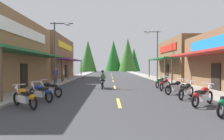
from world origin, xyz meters
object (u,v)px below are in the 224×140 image
at_px(motorcycle_parked_right_3, 175,87).
at_px(pedestrian_browsing, 55,74).
at_px(streetlamp_right, 155,49).
at_px(motorcycle_parked_right_1, 203,95).
at_px(streetlamp_left, 58,44).
at_px(rider_cruising_lead, 103,81).
at_px(motorcycle_parked_right_2, 186,90).
at_px(motorcycle_parked_right_5, 161,82).
at_px(pedestrian_by_shop, 63,74).
at_px(motorcycle_parked_right_4, 165,84).
at_px(motorcycle_parked_left_0, 25,97).
at_px(motorcycle_parked_left_2, 50,89).
at_px(motorcycle_parked_left_1, 41,92).

bearing_deg(motorcycle_parked_right_3, pedestrian_browsing, 114.09).
distance_m(streetlamp_right, motorcycle_parked_right_1, 15.04).
distance_m(streetlamp_left, pedestrian_browsing, 3.66).
relative_size(streetlamp_left, rider_cruising_lead, 2.84).
bearing_deg(streetlamp_left, motorcycle_parked_right_2, -35.90).
height_order(motorcycle_parked_right_2, motorcycle_parked_right_5, same).
bearing_deg(motorcycle_parked_right_1, motorcycle_parked_right_5, 50.89).
bearing_deg(motorcycle_parked_right_5, motorcycle_parked_right_3, -141.80).
height_order(motorcycle_parked_right_2, rider_cruising_lead, rider_cruising_lead).
distance_m(rider_cruising_lead, pedestrian_by_shop, 7.85).
relative_size(motorcycle_parked_right_3, pedestrian_by_shop, 1.15).
xyz_separation_m(motorcycle_parked_right_4, motorcycle_parked_right_5, (0.17, 1.69, 0.00)).
xyz_separation_m(motorcycle_parked_left_0, motorcycle_parked_left_2, (0.12, 3.02, 0.00)).
relative_size(motorcycle_parked_right_1, motorcycle_parked_right_5, 1.02).
distance_m(motorcycle_parked_right_5, pedestrian_browsing, 10.93).
xyz_separation_m(streetlamp_left, motorcycle_parked_right_4, (9.34, -3.11, -3.49)).
relative_size(streetlamp_left, motorcycle_parked_right_3, 3.24).
distance_m(motorcycle_parked_left_0, pedestrian_browsing, 11.17).
height_order(motorcycle_parked_left_2, pedestrian_browsing, pedestrian_browsing).
relative_size(motorcycle_parked_right_4, motorcycle_parked_left_0, 1.00).
xyz_separation_m(motorcycle_parked_left_2, pedestrian_browsing, (-2.08, 7.96, 0.52)).
bearing_deg(streetlamp_left, motorcycle_parked_right_3, -28.65).
height_order(pedestrian_by_shop, pedestrian_browsing, pedestrian_browsing).
relative_size(motorcycle_parked_right_5, pedestrian_by_shop, 1.04).
xyz_separation_m(streetlamp_left, rider_cruising_lead, (4.34, -2.02, -3.33)).
bearing_deg(motorcycle_parked_right_1, rider_cruising_lead, 88.85).
height_order(motorcycle_parked_right_2, motorcycle_parked_left_0, same).
xyz_separation_m(motorcycle_parked_right_5, pedestrian_by_shop, (-10.12, 5.47, 0.46)).
bearing_deg(pedestrian_by_shop, motorcycle_parked_left_0, -68.91).
distance_m(motorcycle_parked_right_3, rider_cruising_lead, 5.96).
height_order(motorcycle_parked_left_0, pedestrian_browsing, pedestrian_browsing).
xyz_separation_m(motorcycle_parked_right_4, motorcycle_parked_left_2, (-8.15, -2.91, 0.00)).
height_order(motorcycle_parked_right_1, motorcycle_parked_right_3, same).
height_order(motorcycle_parked_left_0, pedestrian_by_shop, pedestrian_by_shop).
height_order(streetlamp_right, motorcycle_parked_left_1, streetlamp_right).
bearing_deg(motorcycle_parked_left_2, motorcycle_parked_right_4, -130.10).
distance_m(motorcycle_parked_right_5, rider_cruising_lead, 5.21).
relative_size(motorcycle_parked_right_1, motorcycle_parked_right_3, 0.93).
relative_size(streetlamp_right, motorcycle_parked_right_4, 3.68).
distance_m(streetlamp_right, motorcycle_parked_right_5, 8.20).
xyz_separation_m(motorcycle_parked_right_5, motorcycle_parked_left_0, (-8.44, -7.63, 0.00)).
bearing_deg(pedestrian_by_shop, motorcycle_parked_right_5, -14.61).
relative_size(motorcycle_parked_right_4, motorcycle_parked_right_5, 1.02).
distance_m(motorcycle_parked_left_0, motorcycle_parked_left_2, 3.03).
height_order(motorcycle_parked_right_4, rider_cruising_lead, rider_cruising_lead).
relative_size(motorcycle_parked_right_4, motorcycle_parked_left_1, 0.98).
bearing_deg(rider_cruising_lead, motorcycle_parked_right_5, -82.48).
height_order(motorcycle_parked_right_1, motorcycle_parked_left_2, same).
xyz_separation_m(motorcycle_parked_right_2, motorcycle_parked_left_0, (-8.36, -2.21, 0.00)).
xyz_separation_m(motorcycle_parked_left_1, motorcycle_parked_left_2, (-0.01, 1.51, 0.00)).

